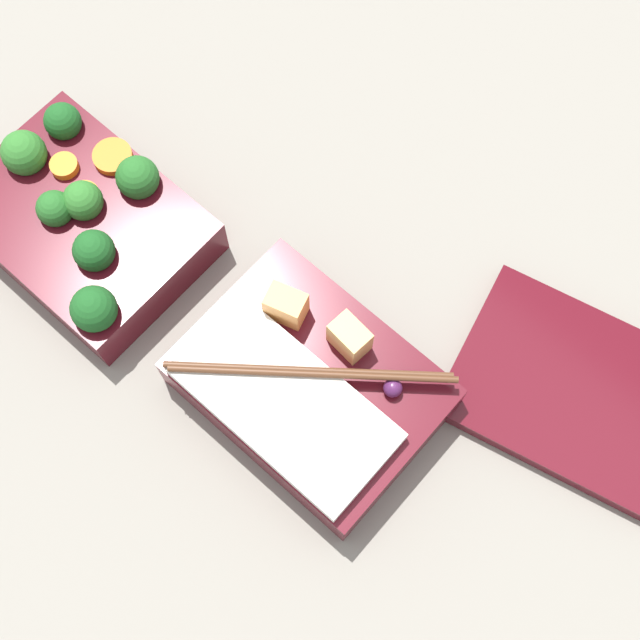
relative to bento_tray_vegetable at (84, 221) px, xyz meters
name	(u,v)px	position (x,y,z in m)	size (l,w,h in m)	color
ground_plane	(200,297)	(0.11, 0.02, -0.03)	(3.00, 3.00, 0.00)	gray
bento_tray_vegetable	(84,221)	(0.00, 0.00, 0.00)	(0.19, 0.14, 0.07)	#510F19
bento_tray_rice	(309,385)	(0.23, 0.02, 0.00)	(0.19, 0.14, 0.07)	#510F19
bento_lid	(574,390)	(0.38, 0.15, -0.02)	(0.18, 0.14, 0.01)	#510F19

